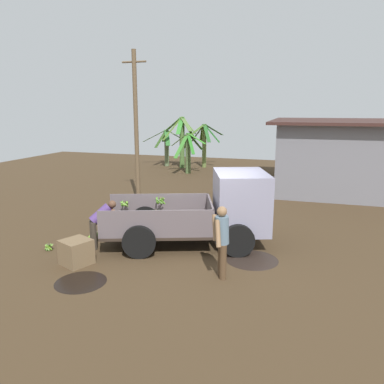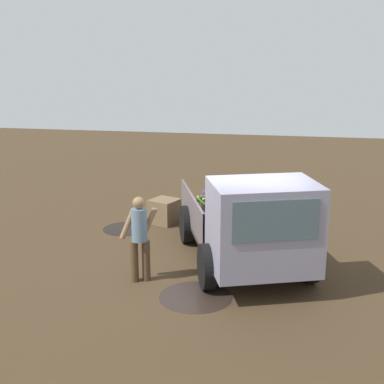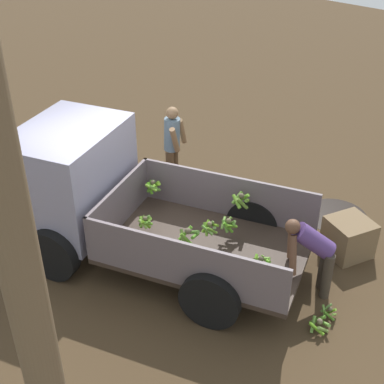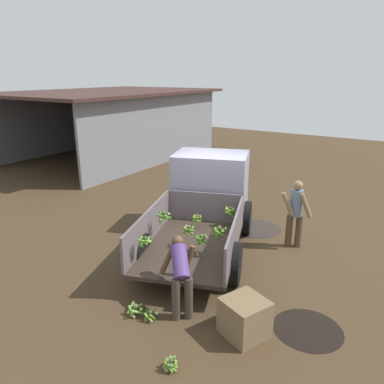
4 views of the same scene
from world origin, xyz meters
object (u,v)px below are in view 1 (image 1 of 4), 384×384
object	(u,v)px
cargo_truck	(224,207)
person_foreground_visitor	(222,238)
utility_pole	(136,127)
banana_bunch_on_ground_1	(91,238)
person_worker_loading	(101,220)
banana_bunch_on_ground_0	(96,234)
banana_bunch_on_ground_2	(49,247)
wooden_crate_0	(76,252)

from	to	relation	value
cargo_truck	person_foreground_visitor	bearing A→B (deg)	-98.19
utility_pole	banana_bunch_on_ground_1	distance (m)	5.42
person_worker_loading	banana_bunch_on_ground_0	distance (m)	1.01
person_foreground_visitor	person_worker_loading	bearing A→B (deg)	-36.12
utility_pole	banana_bunch_on_ground_0	bearing A→B (deg)	-80.86
person_foreground_visitor	banana_bunch_on_ground_2	distance (m)	4.83
utility_pole	person_foreground_visitor	bearing A→B (deg)	-49.89
person_foreground_visitor	wooden_crate_0	bearing A→B (deg)	-16.85
person_worker_loading	wooden_crate_0	bearing A→B (deg)	-131.04
person_foreground_visitor	wooden_crate_0	world-z (taller)	person_foreground_visitor
banana_bunch_on_ground_0	wooden_crate_0	size ratio (longest dim) A/B	0.50
person_foreground_visitor	wooden_crate_0	distance (m)	3.58
cargo_truck	utility_pole	bearing A→B (deg)	121.05
utility_pole	banana_bunch_on_ground_1	xyz separation A→B (m)	(0.71, -4.54, -2.87)
banana_bunch_on_ground_1	banana_bunch_on_ground_2	bearing A→B (deg)	-127.17
banana_bunch_on_ground_1	wooden_crate_0	xyz separation A→B (m)	(0.53, -1.47, 0.19)
person_worker_loading	banana_bunch_on_ground_2	world-z (taller)	person_worker_loading
person_foreground_visitor	banana_bunch_on_ground_2	bearing A→B (deg)	-24.88
person_foreground_visitor	banana_bunch_on_ground_0	bearing A→B (deg)	-42.01
banana_bunch_on_ground_1	wooden_crate_0	size ratio (longest dim) A/B	0.40
cargo_truck	person_worker_loading	distance (m)	3.37
person_worker_loading	banana_bunch_on_ground_1	xyz separation A→B (m)	(-0.51, 0.27, -0.64)
utility_pole	banana_bunch_on_ground_2	xyz separation A→B (m)	(-0.01, -5.48, -2.88)
person_foreground_visitor	person_worker_loading	distance (m)	3.64
person_foreground_visitor	banana_bunch_on_ground_0	distance (m)	4.38
banana_bunch_on_ground_0	banana_bunch_on_ground_1	world-z (taller)	banana_bunch_on_ground_0
cargo_truck	banana_bunch_on_ground_2	bearing A→B (deg)	-175.31
person_foreground_visitor	banana_bunch_on_ground_2	world-z (taller)	person_foreground_visitor
utility_pole	wooden_crate_0	distance (m)	6.70
person_worker_loading	banana_bunch_on_ground_1	bearing A→B (deg)	109.47
utility_pole	person_worker_loading	size ratio (longest dim) A/B	4.58
cargo_truck	banana_bunch_on_ground_2	distance (m)	4.84
person_foreground_visitor	banana_bunch_on_ground_1	xyz separation A→B (m)	(-4.04, 1.10, -0.80)
cargo_truck	utility_pole	xyz separation A→B (m)	(-4.31, 3.51, 1.94)
banana_bunch_on_ground_1	cargo_truck	bearing A→B (deg)	15.92
banana_bunch_on_ground_0	banana_bunch_on_ground_1	xyz separation A→B (m)	(0.02, -0.31, -0.00)
cargo_truck	utility_pole	distance (m)	5.89
person_worker_loading	wooden_crate_0	distance (m)	1.28
utility_pole	banana_bunch_on_ground_1	world-z (taller)	utility_pole
cargo_truck	person_worker_loading	size ratio (longest dim) A/B	3.77
person_worker_loading	banana_bunch_on_ground_0	size ratio (longest dim) A/B	4.06
cargo_truck	person_foreground_visitor	size ratio (longest dim) A/B	2.92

